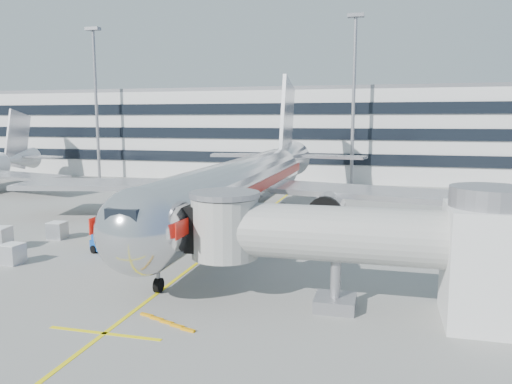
% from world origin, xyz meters
% --- Properties ---
extents(ground, '(180.00, 180.00, 0.00)m').
position_xyz_m(ground, '(0.00, 0.00, 0.00)').
color(ground, gray).
rests_on(ground, ground).
extents(lead_in_line, '(0.25, 70.00, 0.01)m').
position_xyz_m(lead_in_line, '(0.00, 10.00, 0.01)').
color(lead_in_line, yellow).
rests_on(lead_in_line, ground).
extents(stop_bar, '(6.00, 0.25, 0.01)m').
position_xyz_m(stop_bar, '(0.00, -14.00, 0.01)').
color(stop_bar, yellow).
rests_on(stop_bar, ground).
extents(main_jet, '(50.95, 48.70, 16.06)m').
position_xyz_m(main_jet, '(0.00, 11.72, 4.23)').
color(main_jet, silver).
rests_on(main_jet, ground).
extents(jet_bridge, '(17.80, 4.50, 7.00)m').
position_xyz_m(jet_bridge, '(12.18, -8.00, 3.87)').
color(jet_bridge, silver).
rests_on(jet_bridge, ground).
extents(terminal, '(150.00, 24.25, 15.60)m').
position_xyz_m(terminal, '(0.00, 57.95, 7.80)').
color(terminal, silver).
rests_on(terminal, ground).
extents(light_mast_west, '(2.40, 1.20, 25.45)m').
position_xyz_m(light_mast_west, '(-35.00, 42.00, 14.88)').
color(light_mast_west, gray).
rests_on(light_mast_west, ground).
extents(light_mast_centre, '(2.40, 1.20, 25.45)m').
position_xyz_m(light_mast_centre, '(8.00, 42.00, 14.88)').
color(light_mast_centre, gray).
rests_on(light_mast_centre, ground).
extents(belt_loader, '(5.32, 2.12, 2.52)m').
position_xyz_m(belt_loader, '(-8.47, 2.89, 0.72)').
color(belt_loader, orange).
rests_on(belt_loader, ground).
extents(baggage_tug, '(2.87, 2.30, 1.89)m').
position_xyz_m(baggage_tug, '(-7.89, -0.73, 0.82)').
color(baggage_tug, '#0E419B').
rests_on(baggage_tug, ground).
extents(cargo_container_right, '(1.46, 1.46, 1.47)m').
position_xyz_m(cargo_container_right, '(-14.50, 2.31, 0.74)').
color(cargo_container_right, '#B7BABF').
rests_on(cargo_container_right, ground).
extents(cargo_container_front, '(1.46, 1.46, 1.46)m').
position_xyz_m(cargo_container_front, '(-12.79, -5.09, 0.73)').
color(cargo_container_front, '#B7BABF').
rests_on(cargo_container_front, ground).
extents(ramp_worker, '(0.79, 0.64, 1.87)m').
position_xyz_m(ramp_worker, '(-7.25, 0.78, 0.93)').
color(ramp_worker, '#C0FE1A').
rests_on(ramp_worker, ground).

